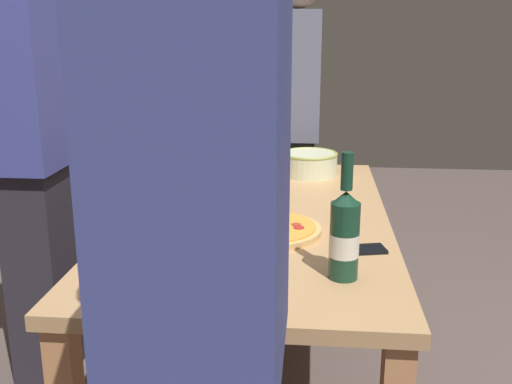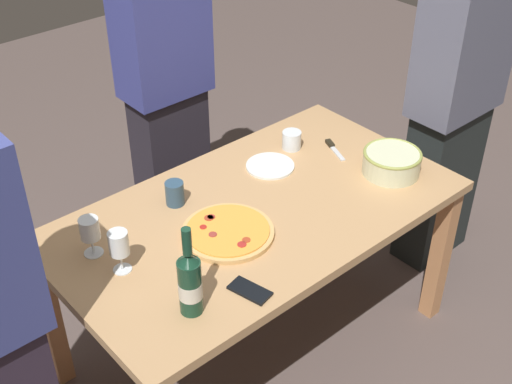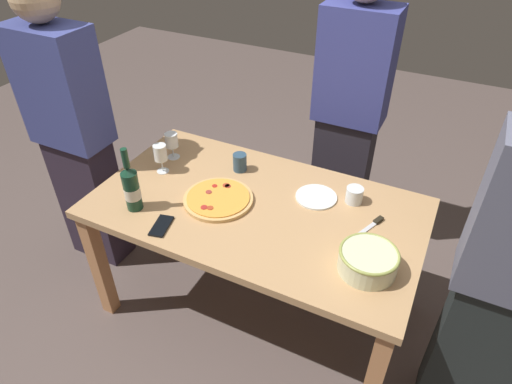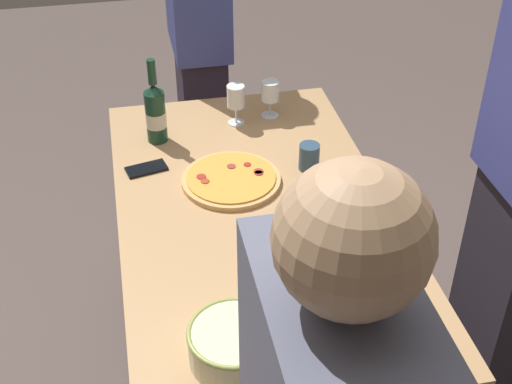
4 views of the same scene
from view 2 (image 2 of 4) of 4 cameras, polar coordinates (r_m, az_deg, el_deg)
The scene contains 14 objects.
ground_plane at distance 3.15m, azimuth -0.00°, elevation -12.46°, with size 8.00×8.00×0.00m, color brown.
dining_table at distance 2.70m, azimuth -0.00°, elevation -3.02°, with size 1.60×0.90×0.75m.
pizza at distance 2.51m, azimuth -2.38°, elevation -3.37°, with size 0.35×0.35×0.03m.
serving_bowl at distance 2.88m, azimuth 11.30°, elevation 2.52°, with size 0.24×0.24×0.10m.
wine_bottle at distance 2.15m, azimuth -5.56°, elevation -7.53°, with size 0.08×0.08×0.33m.
wine_glass_near_pizza at distance 2.34m, azimuth -11.42°, elevation -4.32°, with size 0.07×0.07×0.16m.
wine_glass_by_bottle at distance 2.44m, azimuth -13.75°, elevation -3.17°, with size 0.07×0.07×0.15m.
cup_amber at distance 3.00m, azimuth 3.00°, elevation 4.37°, with size 0.08×0.08×0.08m, color white.
cup_ceramic at distance 2.66m, azimuth -6.82°, elevation -0.10°, with size 0.07×0.07×0.10m, color #2F4C63.
side_plate at distance 2.89m, azimuth 1.19°, elevation 2.20°, with size 0.21×0.21×0.01m, color white.
cell_phone at distance 2.29m, azimuth -0.52°, elevation -8.26°, with size 0.07×0.14×0.01m, color black.
pizza_knife at distance 3.03m, azimuth 6.47°, elevation 3.73°, with size 0.08×0.16×0.02m.
person_host at distance 3.29m, azimuth 16.26°, elevation 7.00°, with size 0.45×0.24×1.68m.
person_guest_right at distance 3.26m, azimuth -7.59°, elevation 8.82°, with size 0.40×0.24×1.75m.
Camera 2 is at (-1.40, -1.60, 2.33)m, focal length 47.74 mm.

